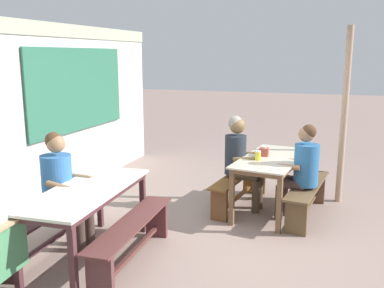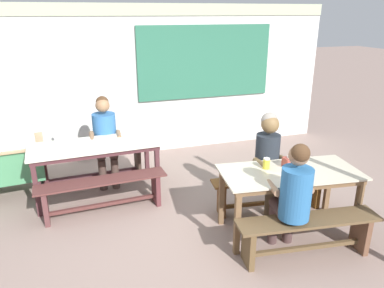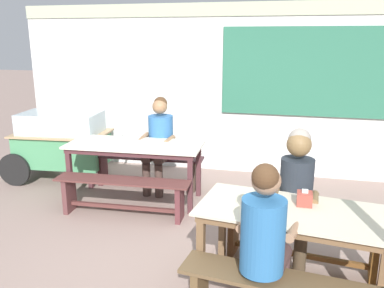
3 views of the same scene
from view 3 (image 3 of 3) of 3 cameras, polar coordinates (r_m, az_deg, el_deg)
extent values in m
plane|color=gray|center=(4.12, -0.55, -15.85)|extent=(40.00, 40.00, 0.00)
cube|color=silver|center=(6.38, 5.73, 6.73)|extent=(6.98, 0.12, 2.41)
cube|color=#2D6C51|center=(6.19, 16.15, 9.79)|extent=(2.51, 0.03, 1.30)
cube|color=#ABB796|center=(6.35, 6.08, 18.52)|extent=(6.98, 0.20, 0.20)
cube|color=beige|center=(5.24, -8.14, -0.07)|extent=(1.77, 0.79, 0.03)
cube|color=#4C292D|center=(5.25, -8.12, -0.54)|extent=(1.69, 0.73, 0.06)
cube|color=#4C292D|center=(5.45, 0.95, -3.96)|extent=(0.06, 0.06, 0.69)
cube|color=#4C292D|center=(4.90, -0.25, -6.15)|extent=(0.06, 0.06, 0.69)
cube|color=#4C292D|center=(5.91, -14.34, -2.90)|extent=(0.06, 0.06, 0.69)
cube|color=#4C292D|center=(5.41, -16.96, -4.75)|extent=(0.06, 0.06, 0.69)
cube|color=beige|center=(3.34, 14.77, -9.26)|extent=(1.65, 0.92, 0.02)
cube|color=brown|center=(3.36, 14.72, -9.89)|extent=(1.56, 0.85, 0.06)
cube|color=brown|center=(3.91, 4.34, -11.86)|extent=(0.07, 0.07, 0.70)
cube|color=brown|center=(3.40, 1.25, -16.28)|extent=(0.07, 0.07, 0.70)
cube|color=#46282D|center=(5.79, -6.42, -1.84)|extent=(1.63, 0.37, 0.03)
cube|color=#402F26|center=(5.70, 0.31, -4.45)|extent=(0.07, 0.25, 0.43)
cube|color=#4A2629|center=(6.09, -12.58, -3.53)|extent=(0.07, 0.25, 0.43)
cube|color=#46282D|center=(5.89, -6.32, -5.00)|extent=(1.34, 0.11, 0.04)
cube|color=brown|center=(4.88, -9.91, -5.15)|extent=(1.66, 0.39, 0.02)
cube|color=#5A2C2F|center=(4.78, -1.77, -8.38)|extent=(0.07, 0.26, 0.44)
cube|color=brown|center=(5.25, -17.07, -6.87)|extent=(0.07, 0.26, 0.44)
cube|color=brown|center=(5.01, -9.74, -8.82)|extent=(1.37, 0.11, 0.04)
cube|color=brown|center=(3.93, 15.30, -10.64)|extent=(1.56, 0.45, 0.03)
cube|color=brown|center=(4.04, 24.51, -14.43)|extent=(0.09, 0.23, 0.43)
cube|color=brown|center=(4.13, 5.90, -12.44)|extent=(0.09, 0.23, 0.43)
cube|color=brown|center=(4.09, 14.97, -14.94)|extent=(1.25, 0.20, 0.04)
cube|color=brown|center=(3.05, 13.21, -18.55)|extent=(1.55, 0.50, 0.03)
cube|color=#499160|center=(6.36, -17.87, -0.70)|extent=(1.34, 0.81, 0.47)
cube|color=silver|center=(6.27, -18.15, 2.79)|extent=(1.21, 0.73, 0.32)
cube|color=tan|center=(6.30, -18.04, 1.46)|extent=(1.43, 0.89, 0.02)
cylinder|color=black|center=(7.01, -20.70, -1.50)|extent=(0.48, 0.09, 0.48)
cylinder|color=black|center=(6.40, -23.96, -3.38)|extent=(0.48, 0.09, 0.48)
cylinder|color=#333333|center=(6.23, -12.79, -4.08)|extent=(0.05, 0.05, 0.24)
cylinder|color=#3F3F3F|center=(6.00, -10.93, 0.25)|extent=(0.10, 0.70, 0.04)
cylinder|color=#493332|center=(3.42, 12.61, -18.77)|extent=(0.11, 0.11, 0.46)
cylinder|color=#493332|center=(3.46, 9.56, -18.23)|extent=(0.11, 0.11, 0.46)
cylinder|color=#493332|center=(3.15, 12.24, -15.97)|extent=(0.20, 0.36, 0.13)
cylinder|color=#493332|center=(3.18, 8.98, -15.41)|extent=(0.20, 0.36, 0.13)
cylinder|color=#2B659E|center=(2.91, 10.03, -12.72)|extent=(0.31, 0.31, 0.54)
sphere|color=#976F51|center=(2.76, 10.52, -5.15)|extent=(0.20, 0.20, 0.20)
sphere|color=#4C331E|center=(2.73, 10.39, -4.65)|extent=(0.19, 0.19, 0.19)
cylinder|color=#976F51|center=(3.04, 14.24, -11.98)|extent=(0.13, 0.31, 0.10)
cylinder|color=#976F51|center=(3.11, 7.76, -10.96)|extent=(0.13, 0.31, 0.09)
cylinder|color=#43312B|center=(5.53, -6.50, -5.04)|extent=(0.11, 0.11, 0.46)
cylinder|color=#43312B|center=(5.46, -4.75, -5.24)|extent=(0.11, 0.11, 0.46)
cylinder|color=#43312B|center=(5.59, -5.89, -1.76)|extent=(0.15, 0.39, 0.13)
cylinder|color=#43312B|center=(5.53, -4.16, -1.91)|extent=(0.15, 0.39, 0.13)
cylinder|color=#3064A2|center=(5.64, -4.45, 1.25)|extent=(0.34, 0.34, 0.55)
sphere|color=#946B49|center=(5.54, -4.61, 5.33)|extent=(0.21, 0.21, 0.21)
sphere|color=#4C331E|center=(5.56, -4.51, 5.75)|extent=(0.19, 0.19, 0.19)
cylinder|color=#946B49|center=(5.56, -6.96, 0.84)|extent=(0.08, 0.31, 0.11)
cylinder|color=#946B49|center=(5.42, -3.23, 0.56)|extent=(0.08, 0.30, 0.08)
cylinder|color=#463726|center=(3.75, 12.18, -15.56)|extent=(0.11, 0.11, 0.46)
cylinder|color=#463726|center=(3.74, 15.03, -15.83)|extent=(0.11, 0.11, 0.46)
cylinder|color=#463726|center=(3.76, 12.73, -10.60)|extent=(0.16, 0.38, 0.13)
cylinder|color=#463726|center=(3.75, 15.51, -10.85)|extent=(0.16, 0.38, 0.13)
cylinder|color=#232A32|center=(3.81, 14.60, -6.05)|extent=(0.30, 0.30, 0.55)
sphere|color=brown|center=(3.67, 15.00, -0.07)|extent=(0.22, 0.22, 0.22)
sphere|color=gray|center=(3.68, 15.07, 0.62)|extent=(0.20, 0.20, 0.20)
cylinder|color=brown|center=(3.66, 11.69, -6.96)|extent=(0.10, 0.31, 0.11)
cylinder|color=brown|center=(3.64, 17.04, -7.44)|extent=(0.10, 0.31, 0.10)
cube|color=#9C4135|center=(3.43, 15.71, -7.51)|extent=(0.12, 0.12, 0.11)
cube|color=white|center=(3.40, 15.79, -6.47)|extent=(0.05, 0.04, 0.02)
cylinder|color=yellow|center=(3.46, 11.15, -6.99)|extent=(0.08, 0.08, 0.11)
cylinder|color=white|center=(3.43, 11.20, -6.00)|extent=(0.07, 0.07, 0.02)
camera|label=1|loc=(6.03, -55.46, 9.11)|focal=39.71mm
camera|label=2|loc=(2.18, -84.72, 11.50)|focal=34.47mm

